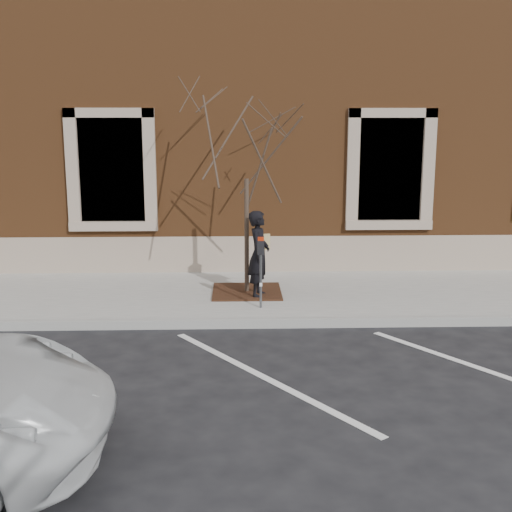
{
  "coord_description": "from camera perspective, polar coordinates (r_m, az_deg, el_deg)",
  "views": [
    {
      "loc": [
        -0.34,
        -10.37,
        3.35
      ],
      "look_at": [
        0.0,
        0.6,
        1.1
      ],
      "focal_mm": 45.0,
      "sensor_mm": 36.0,
      "label": 1
    }
  ],
  "objects": [
    {
      "name": "ground",
      "position": [
        10.91,
        0.1,
        -6.31
      ],
      "size": [
        120.0,
        120.0,
        0.0
      ],
      "primitive_type": "plane",
      "color": "#28282B",
      "rests_on": "ground"
    },
    {
      "name": "sidewalk_near",
      "position": [
        12.56,
        -0.16,
        -3.53
      ],
      "size": [
        40.0,
        3.5,
        0.15
      ],
      "primitive_type": "cube",
      "color": "#B8B5AD",
      "rests_on": "ground"
    },
    {
      "name": "curb_near",
      "position": [
        10.84,
        0.11,
        -6.01
      ],
      "size": [
        40.0,
        0.12,
        0.15
      ],
      "primitive_type": "cube",
      "color": "#9E9E99",
      "rests_on": "ground"
    },
    {
      "name": "parking_stripes",
      "position": [
        8.84,
        0.57,
        -10.67
      ],
      "size": [
        28.0,
        4.4,
        0.01
      ],
      "primitive_type": null,
      "color": "silver",
      "rests_on": "ground"
    },
    {
      "name": "building_civic",
      "position": [
        18.13,
        -0.72,
        13.61
      ],
      "size": [
        40.0,
        8.62,
        8.0
      ],
      "color": "brown",
      "rests_on": "ground"
    },
    {
      "name": "man",
      "position": [
        12.02,
        0.26,
        0.16
      ],
      "size": [
        0.51,
        0.67,
        1.64
      ],
      "primitive_type": "imported",
      "rotation": [
        0.0,
        0.0,
        1.36
      ],
      "color": "black",
      "rests_on": "sidewalk_near"
    },
    {
      "name": "parking_meter",
      "position": [
        11.26,
        0.43,
        -0.28
      ],
      "size": [
        0.12,
        0.09,
        1.28
      ],
      "rotation": [
        0.0,
        0.0,
        -0.39
      ],
      "color": "#595B60",
      "rests_on": "sidewalk_near"
    },
    {
      "name": "tree_grate",
      "position": [
        12.5,
        -0.82,
        -3.17
      ],
      "size": [
        1.33,
        1.33,
        0.03
      ],
      "primitive_type": "cube",
      "color": "#3D1F13",
      "rests_on": "sidewalk_near"
    },
    {
      "name": "sapling",
      "position": [
        12.1,
        -0.86,
        9.71
      ],
      "size": [
        2.41,
        2.41,
        4.01
      ],
      "color": "#3F3026",
      "rests_on": "sidewalk_near"
    }
  ]
}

